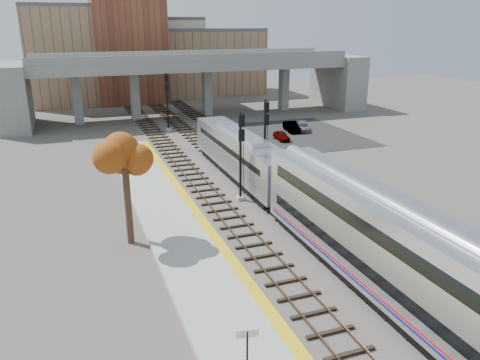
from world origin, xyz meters
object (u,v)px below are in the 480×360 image
object	(u,v)px
locomotive	(241,154)
signal_mast_far	(167,102)
car_a	(281,136)
coach	(405,260)
signal_mast_mid	(265,140)
car_b	(291,127)
signal_mast_near	(241,158)
tree	(125,163)
car_c	(303,127)

from	to	relation	value
locomotive	signal_mast_far	xyz separation A→B (m)	(-2.10, 21.81, 1.54)
signal_mast_far	car_a	world-z (taller)	signal_mast_far
coach	signal_mast_mid	xyz separation A→B (m)	(2.00, 21.70, 0.80)
signal_mast_far	car_b	size ratio (longest dim) A/B	1.94
signal_mast_mid	car_b	world-z (taller)	signal_mast_mid
locomotive	car_b	distance (m)	20.21
locomotive	coach	xyz separation A→B (m)	(-0.00, -22.61, 0.52)
car_a	car_b	bearing A→B (deg)	52.66
signal_mast_near	signal_mast_mid	size ratio (longest dim) A/B	0.99
tree	car_b	xyz separation A→B (m)	(24.41, 25.77, -4.77)
signal_mast_near	signal_mast_mid	distance (m)	6.20
car_c	signal_mast_near	bearing A→B (deg)	-105.08
locomotive	car_a	world-z (taller)	locomotive
coach	signal_mast_mid	size ratio (longest dim) A/B	3.47
signal_mast_mid	car_a	world-z (taller)	signal_mast_mid
coach	car_c	world-z (taller)	coach
tree	car_a	size ratio (longest dim) A/B	2.30
tree	car_b	world-z (taller)	tree
coach	car_c	size ratio (longest dim) A/B	6.56
signal_mast_far	tree	bearing A→B (deg)	-106.37
tree	car_a	xyz separation A→B (m)	(21.17, 21.93, -4.86)
locomotive	coach	bearing A→B (deg)	-90.00
signal_mast_near	car_b	distance (m)	26.00
car_a	car_c	size ratio (longest dim) A/B	0.84
signal_mast_mid	tree	xyz separation A→B (m)	(-13.53, -9.38, 1.85)
car_b	car_c	xyz separation A→B (m)	(1.52, -0.22, -0.09)
car_a	car_b	distance (m)	5.03
car_a	car_c	distance (m)	5.99
signal_mast_mid	signal_mast_near	bearing A→B (deg)	-131.36
signal_mast_mid	car_c	bearing A→B (deg)	52.51
tree	car_a	bearing A→B (deg)	46.01
signal_mast_far	car_a	xyz separation A→B (m)	(11.74, -10.17, -3.24)
signal_mast_far	car_c	size ratio (longest dim) A/B	1.98
coach	tree	distance (m)	17.08
coach	signal_mast_mid	distance (m)	21.80
tree	car_a	distance (m)	30.86
signal_mast_near	signal_mast_far	size ratio (longest dim) A/B	0.95
signal_mast_near	signal_mast_mid	world-z (taller)	signal_mast_mid
coach	signal_mast_near	bearing A→B (deg)	97.03
coach	signal_mast_near	xyz separation A→B (m)	(-2.10, 17.04, 0.77)
car_b	coach	bearing A→B (deg)	-99.51
locomotive	tree	distance (m)	15.77
car_b	car_a	bearing A→B (deg)	-120.99
tree	signal_mast_mid	bearing A→B (deg)	34.73
signal_mast_mid	car_b	size ratio (longest dim) A/B	1.86
coach	locomotive	bearing A→B (deg)	90.00
signal_mast_mid	signal_mast_far	distance (m)	23.09
coach	signal_mast_far	size ratio (longest dim) A/B	3.32
signal_mast_near	car_a	size ratio (longest dim) A/B	2.24
signal_mast_mid	car_b	distance (m)	19.89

